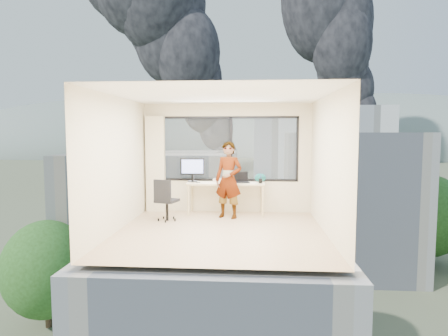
# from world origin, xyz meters

# --- Properties ---
(floor) EXTENTS (4.00, 4.00, 0.01)m
(floor) POSITION_xyz_m (0.00, 0.00, 0.00)
(floor) COLOR tan
(floor) RESTS_ON ground
(ceiling) EXTENTS (4.00, 4.00, 0.01)m
(ceiling) POSITION_xyz_m (0.00, 0.00, 2.60)
(ceiling) COLOR white
(ceiling) RESTS_ON ground
(wall_front) EXTENTS (4.00, 0.01, 2.60)m
(wall_front) POSITION_xyz_m (0.00, -2.00, 1.30)
(wall_front) COLOR beige
(wall_front) RESTS_ON ground
(wall_left) EXTENTS (0.01, 4.00, 2.60)m
(wall_left) POSITION_xyz_m (-2.00, 0.00, 1.30)
(wall_left) COLOR beige
(wall_left) RESTS_ON ground
(wall_right) EXTENTS (0.01, 4.00, 2.60)m
(wall_right) POSITION_xyz_m (2.00, 0.00, 1.30)
(wall_right) COLOR beige
(wall_right) RESTS_ON ground
(window_wall) EXTENTS (3.30, 0.16, 1.55)m
(window_wall) POSITION_xyz_m (0.05, 2.00, 1.52)
(window_wall) COLOR black
(window_wall) RESTS_ON ground
(curtain) EXTENTS (0.45, 0.14, 2.30)m
(curtain) POSITION_xyz_m (-1.72, 1.88, 1.15)
(curtain) COLOR #F8EBC1
(curtain) RESTS_ON floor
(desk) EXTENTS (1.80, 0.60, 0.75)m
(desk) POSITION_xyz_m (0.00, 1.66, 0.38)
(desk) COLOR tan
(desk) RESTS_ON floor
(chair) EXTENTS (0.60, 0.60, 0.93)m
(chair) POSITION_xyz_m (-1.23, 0.91, 0.47)
(chair) COLOR black
(chair) RESTS_ON floor
(person) EXTENTS (0.73, 0.60, 1.71)m
(person) POSITION_xyz_m (0.08, 1.29, 0.86)
(person) COLOR #2D2D33
(person) RESTS_ON floor
(monitor) EXTENTS (0.57, 0.13, 0.57)m
(monitor) POSITION_xyz_m (-0.80, 1.75, 1.03)
(monitor) COLOR black
(monitor) RESTS_ON desk
(game_console) EXTENTS (0.28, 0.23, 0.07)m
(game_console) POSITION_xyz_m (-0.19, 1.90, 0.78)
(game_console) COLOR white
(game_console) RESTS_ON desk
(laptop) EXTENTS (0.42, 0.44, 0.23)m
(laptop) POSITION_xyz_m (0.36, 1.66, 0.86)
(laptop) COLOR black
(laptop) RESTS_ON desk
(cellphone) EXTENTS (0.10, 0.05, 0.01)m
(cellphone) POSITION_xyz_m (-0.65, 1.59, 0.76)
(cellphone) COLOR black
(cellphone) RESTS_ON desk
(pen_cup) EXTENTS (0.11, 0.11, 0.11)m
(pen_cup) POSITION_xyz_m (0.80, 1.60, 0.80)
(pen_cup) COLOR black
(pen_cup) RESTS_ON desk
(handbag) EXTENTS (0.28, 0.17, 0.20)m
(handbag) POSITION_xyz_m (0.80, 1.82, 0.85)
(handbag) COLOR #0C4C46
(handbag) RESTS_ON desk
(exterior_ground) EXTENTS (400.00, 400.00, 0.04)m
(exterior_ground) POSITION_xyz_m (0.00, 120.00, -14.00)
(exterior_ground) COLOR #515B3D
(exterior_ground) RESTS_ON ground
(near_bldg_a) EXTENTS (16.00, 12.00, 14.00)m
(near_bldg_a) POSITION_xyz_m (-9.00, 30.00, -7.00)
(near_bldg_a) COLOR beige
(near_bldg_a) RESTS_ON exterior_ground
(near_bldg_b) EXTENTS (14.00, 13.00, 16.00)m
(near_bldg_b) POSITION_xyz_m (12.00, 38.00, -6.00)
(near_bldg_b) COLOR silver
(near_bldg_b) RESTS_ON exterior_ground
(far_tower_a) EXTENTS (14.00, 14.00, 28.00)m
(far_tower_a) POSITION_xyz_m (-35.00, 95.00, 0.00)
(far_tower_a) COLOR silver
(far_tower_a) RESTS_ON exterior_ground
(far_tower_b) EXTENTS (13.00, 13.00, 30.00)m
(far_tower_b) POSITION_xyz_m (8.00, 120.00, 1.00)
(far_tower_b) COLOR silver
(far_tower_b) RESTS_ON exterior_ground
(far_tower_c) EXTENTS (15.00, 15.00, 26.00)m
(far_tower_c) POSITION_xyz_m (45.00, 140.00, -1.00)
(far_tower_c) COLOR silver
(far_tower_c) RESTS_ON exterior_ground
(far_tower_d) EXTENTS (16.00, 14.00, 22.00)m
(far_tower_d) POSITION_xyz_m (-60.00, 150.00, -3.00)
(far_tower_d) COLOR silver
(far_tower_d) RESTS_ON exterior_ground
(hill_a) EXTENTS (288.00, 216.00, 90.00)m
(hill_a) POSITION_xyz_m (-120.00, 320.00, -14.00)
(hill_a) COLOR slate
(hill_a) RESTS_ON exterior_ground
(hill_b) EXTENTS (300.00, 220.00, 96.00)m
(hill_b) POSITION_xyz_m (100.00, 320.00, -14.00)
(hill_b) COLOR slate
(hill_b) RESTS_ON exterior_ground
(tree_a) EXTENTS (7.00, 7.00, 8.00)m
(tree_a) POSITION_xyz_m (-16.00, 22.00, -10.00)
(tree_a) COLOR #244818
(tree_a) RESTS_ON exterior_ground
(tree_b) EXTENTS (7.60, 7.60, 9.00)m
(tree_b) POSITION_xyz_m (4.00, 18.00, -9.50)
(tree_b) COLOR #244818
(tree_b) RESTS_ON exterior_ground
(tree_c) EXTENTS (8.40, 8.40, 10.00)m
(tree_c) POSITION_xyz_m (22.00, 40.00, -9.00)
(tree_c) COLOR #244818
(tree_c) RESTS_ON exterior_ground
(smoke_plume_a) EXTENTS (40.00, 24.00, 90.00)m
(smoke_plume_a) POSITION_xyz_m (-10.00, 150.00, 39.00)
(smoke_plume_a) COLOR black
(smoke_plume_a) RESTS_ON exterior_ground
(smoke_plume_b) EXTENTS (30.00, 18.00, 70.00)m
(smoke_plume_b) POSITION_xyz_m (55.00, 170.00, 27.00)
(smoke_plume_b) COLOR black
(smoke_plume_b) RESTS_ON exterior_ground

